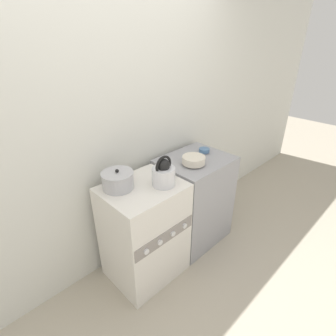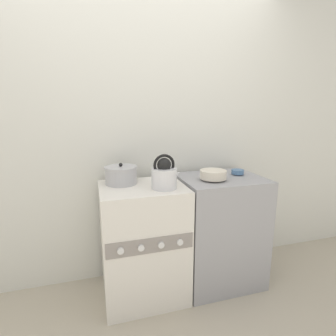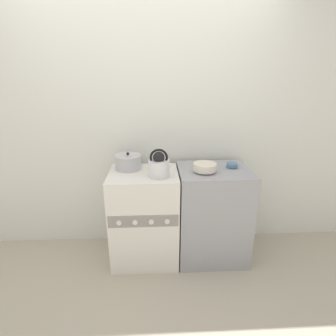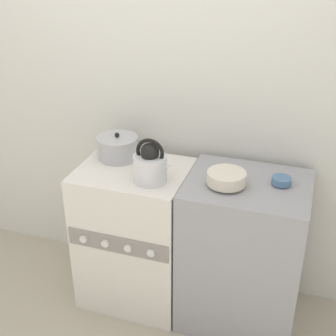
{
  "view_description": "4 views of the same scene",
  "coord_description": "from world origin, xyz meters",
  "px_view_note": "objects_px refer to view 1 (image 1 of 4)",
  "views": [
    {
      "loc": [
        -1.07,
        -1.14,
        1.98
      ],
      "look_at": [
        0.3,
        0.28,
        0.96
      ],
      "focal_mm": 28.0,
      "sensor_mm": 36.0,
      "label": 1
    },
    {
      "loc": [
        -0.34,
        -1.59,
        1.46
      ],
      "look_at": [
        0.2,
        0.28,
        1.03
      ],
      "focal_mm": 28.0,
      "sensor_mm": 36.0,
      "label": 2
    },
    {
      "loc": [
        0.12,
        -1.97,
        1.76
      ],
      "look_at": [
        0.22,
        0.23,
        0.97
      ],
      "focal_mm": 28.0,
      "sensor_mm": 36.0,
      "label": 3
    },
    {
      "loc": [
        0.94,
        -1.93,
        2.14
      ],
      "look_at": [
        0.21,
        0.26,
        0.95
      ],
      "focal_mm": 50.0,
      "sensor_mm": 36.0,
      "label": 4
    }
  ],
  "objects_px": {
    "enamel_bowl": "(194,160)",
    "stove": "(145,232)",
    "cooking_pot": "(118,180)",
    "small_ceramic_bowl": "(204,150)",
    "kettle": "(164,174)"
  },
  "relations": [
    {
      "from": "enamel_bowl",
      "to": "stove",
      "type": "bearing_deg",
      "value": 174.9
    },
    {
      "from": "cooking_pot",
      "to": "small_ceramic_bowl",
      "type": "height_order",
      "value": "cooking_pot"
    },
    {
      "from": "enamel_bowl",
      "to": "cooking_pot",
      "type": "bearing_deg",
      "value": 166.64
    },
    {
      "from": "stove",
      "to": "small_ceramic_bowl",
      "type": "bearing_deg",
      "value": 3.56
    },
    {
      "from": "kettle",
      "to": "small_ceramic_bowl",
      "type": "bearing_deg",
      "value": 11.93
    },
    {
      "from": "kettle",
      "to": "cooking_pot",
      "type": "height_order",
      "value": "kettle"
    },
    {
      "from": "small_ceramic_bowl",
      "to": "cooking_pot",
      "type": "bearing_deg",
      "value": 176.22
    },
    {
      "from": "stove",
      "to": "enamel_bowl",
      "type": "distance_m",
      "value": 0.76
    },
    {
      "from": "stove",
      "to": "small_ceramic_bowl",
      "type": "height_order",
      "value": "small_ceramic_bowl"
    },
    {
      "from": "kettle",
      "to": "small_ceramic_bowl",
      "type": "height_order",
      "value": "kettle"
    },
    {
      "from": "small_ceramic_bowl",
      "to": "stove",
      "type": "bearing_deg",
      "value": -176.44
    },
    {
      "from": "enamel_bowl",
      "to": "small_ceramic_bowl",
      "type": "distance_m",
      "value": 0.29
    },
    {
      "from": "cooking_pot",
      "to": "enamel_bowl",
      "type": "bearing_deg",
      "value": -13.36
    },
    {
      "from": "stove",
      "to": "cooking_pot",
      "type": "xyz_separation_m",
      "value": [
        -0.14,
        0.12,
        0.52
      ]
    },
    {
      "from": "stove",
      "to": "kettle",
      "type": "relative_size",
      "value": 3.64
    }
  ]
}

